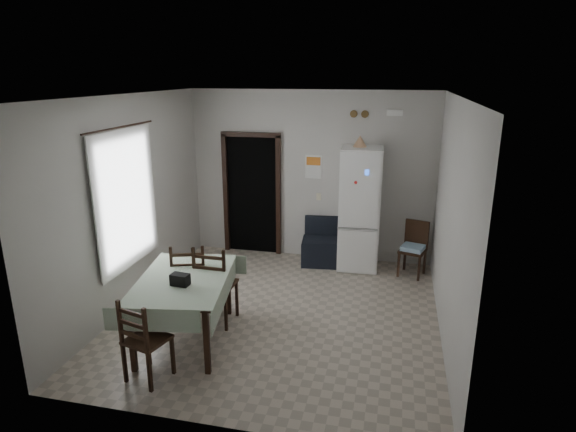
% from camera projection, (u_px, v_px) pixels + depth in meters
% --- Properties ---
extents(ground, '(4.50, 4.50, 0.00)m').
position_uv_depth(ground, '(280.00, 314.00, 6.58)').
color(ground, '#A89A89').
rests_on(ground, ground).
extents(ceiling, '(4.20, 4.50, 0.02)m').
position_uv_depth(ceiling, '(279.00, 96.00, 5.74)').
color(ceiling, white).
rests_on(ceiling, ground).
extents(wall_back, '(4.20, 0.02, 2.90)m').
position_uv_depth(wall_back, '(311.00, 176.00, 8.26)').
color(wall_back, beige).
rests_on(wall_back, ground).
extents(wall_front, '(4.20, 0.02, 2.90)m').
position_uv_depth(wall_front, '(216.00, 285.00, 4.06)').
color(wall_front, beige).
rests_on(wall_front, ground).
extents(wall_left, '(0.02, 4.50, 2.90)m').
position_uv_depth(wall_left, '(131.00, 203.00, 6.61)').
color(wall_left, beige).
rests_on(wall_left, ground).
extents(wall_right, '(0.02, 4.50, 2.90)m').
position_uv_depth(wall_right, '(451.00, 223.00, 5.72)').
color(wall_right, beige).
rests_on(wall_right, ground).
extents(doorway, '(1.06, 0.52, 2.22)m').
position_uv_depth(doorway, '(256.00, 192.00, 8.79)').
color(doorway, black).
rests_on(doorway, ground).
extents(window_recess, '(0.10, 1.20, 1.60)m').
position_uv_depth(window_recess, '(119.00, 199.00, 6.40)').
color(window_recess, silver).
rests_on(window_recess, ground).
extents(curtain, '(0.02, 1.45, 1.85)m').
position_uv_depth(curtain, '(127.00, 199.00, 6.38)').
color(curtain, silver).
rests_on(curtain, ground).
extents(curtain_rod, '(0.02, 1.60, 0.02)m').
position_uv_depth(curtain_rod, '(120.00, 127.00, 6.10)').
color(curtain_rod, black).
rests_on(curtain_rod, ground).
extents(calendar, '(0.28, 0.02, 0.40)m').
position_uv_depth(calendar, '(313.00, 167.00, 8.19)').
color(calendar, white).
rests_on(calendar, ground).
extents(calendar_image, '(0.24, 0.01, 0.14)m').
position_uv_depth(calendar_image, '(313.00, 161.00, 8.16)').
color(calendar_image, orange).
rests_on(calendar_image, ground).
extents(light_switch, '(0.08, 0.02, 0.12)m').
position_uv_depth(light_switch, '(319.00, 197.00, 8.32)').
color(light_switch, beige).
rests_on(light_switch, ground).
extents(vent_left, '(0.12, 0.03, 0.12)m').
position_uv_depth(vent_left, '(354.00, 114.00, 7.79)').
color(vent_left, brown).
rests_on(vent_left, ground).
extents(vent_right, '(0.12, 0.03, 0.12)m').
position_uv_depth(vent_right, '(365.00, 114.00, 7.75)').
color(vent_right, brown).
rests_on(vent_right, ground).
extents(emergency_light, '(0.25, 0.07, 0.09)m').
position_uv_depth(emergency_light, '(395.00, 113.00, 7.62)').
color(emergency_light, white).
rests_on(emergency_light, ground).
extents(fridge, '(0.69, 0.69, 2.03)m').
position_uv_depth(fridge, '(360.00, 209.00, 7.90)').
color(fridge, white).
rests_on(fridge, ground).
extents(tan_cone, '(0.23, 0.23, 0.18)m').
position_uv_depth(tan_cone, '(360.00, 141.00, 7.63)').
color(tan_cone, tan).
rests_on(tan_cone, fridge).
extents(navy_seat, '(0.70, 0.69, 0.77)m').
position_uv_depth(navy_seat, '(321.00, 242.00, 8.22)').
color(navy_seat, black).
rests_on(navy_seat, ground).
extents(corner_chair, '(0.48, 0.48, 0.89)m').
position_uv_depth(corner_chair, '(413.00, 249.00, 7.70)').
color(corner_chair, black).
rests_on(corner_chair, ground).
extents(dining_table, '(1.28, 1.72, 0.82)m').
position_uv_depth(dining_table, '(185.00, 309.00, 5.84)').
color(dining_table, '#9CAF96').
rests_on(dining_table, ground).
extents(black_bag, '(0.22, 0.15, 0.14)m').
position_uv_depth(black_bag, '(180.00, 280.00, 5.51)').
color(black_bag, black).
rests_on(black_bag, dining_table).
extents(dining_chair_far_left, '(0.58, 0.58, 1.08)m').
position_uv_depth(dining_chair_far_left, '(190.00, 280.00, 6.36)').
color(dining_chair_far_left, black).
rests_on(dining_chair_far_left, ground).
extents(dining_chair_far_right, '(0.48, 0.48, 1.09)m').
position_uv_depth(dining_chair_far_right, '(216.00, 283.00, 6.23)').
color(dining_chair_far_right, black).
rests_on(dining_chair_far_right, ground).
extents(dining_chair_near_head, '(0.50, 0.50, 0.96)m').
position_uv_depth(dining_chair_near_head, '(147.00, 338.00, 5.07)').
color(dining_chair_near_head, black).
rests_on(dining_chair_near_head, ground).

